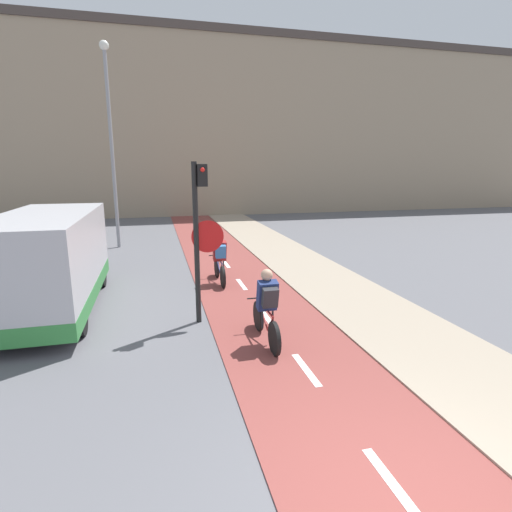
{
  "coord_description": "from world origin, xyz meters",
  "views": [
    {
      "loc": [
        -2.25,
        -2.57,
        3.25
      ],
      "look_at": [
        0.0,
        6.34,
        1.2
      ],
      "focal_mm": 28.0,
      "sensor_mm": 36.0,
      "label": 1
    }
  ],
  "objects_px": {
    "street_lamp_far": "(110,128)",
    "van": "(49,264)",
    "cyclist_far": "(220,259)",
    "traffic_light_pole": "(200,226)",
    "cyclist_near": "(267,308)"
  },
  "relations": [
    {
      "from": "street_lamp_far",
      "to": "van",
      "type": "distance_m",
      "value": 8.35
    },
    {
      "from": "cyclist_far",
      "to": "traffic_light_pole",
      "type": "bearing_deg",
      "value": -106.51
    },
    {
      "from": "traffic_light_pole",
      "to": "cyclist_far",
      "type": "height_order",
      "value": "traffic_light_pole"
    },
    {
      "from": "cyclist_far",
      "to": "van",
      "type": "distance_m",
      "value": 4.3
    },
    {
      "from": "traffic_light_pole",
      "to": "street_lamp_far",
      "type": "xyz_separation_m",
      "value": [
        -2.4,
        9.05,
        2.66
      ]
    },
    {
      "from": "street_lamp_far",
      "to": "van",
      "type": "xyz_separation_m",
      "value": [
        -0.87,
        -7.48,
        -3.62
      ]
    },
    {
      "from": "street_lamp_far",
      "to": "cyclist_far",
      "type": "distance_m",
      "value": 8.11
    },
    {
      "from": "street_lamp_far",
      "to": "cyclist_near",
      "type": "xyz_separation_m",
      "value": [
        3.45,
        -10.43,
        -4.03
      ]
    },
    {
      "from": "cyclist_far",
      "to": "street_lamp_far",
      "type": "bearing_deg",
      "value": 117.38
    },
    {
      "from": "cyclist_near",
      "to": "van",
      "type": "relative_size",
      "value": 0.33
    },
    {
      "from": "street_lamp_far",
      "to": "van",
      "type": "height_order",
      "value": "street_lamp_far"
    },
    {
      "from": "street_lamp_far",
      "to": "cyclist_far",
      "type": "xyz_separation_m",
      "value": [
        3.23,
        -6.24,
        -4.04
      ]
    },
    {
      "from": "traffic_light_pole",
      "to": "street_lamp_far",
      "type": "distance_m",
      "value": 9.74
    },
    {
      "from": "traffic_light_pole",
      "to": "cyclist_near",
      "type": "height_order",
      "value": "traffic_light_pole"
    },
    {
      "from": "cyclist_near",
      "to": "van",
      "type": "bearing_deg",
      "value": 145.62
    }
  ]
}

